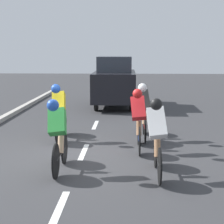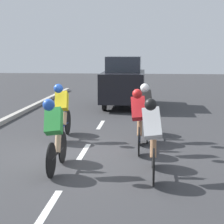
{
  "view_description": "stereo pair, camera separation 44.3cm",
  "coord_description": "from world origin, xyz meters",
  "px_view_note": "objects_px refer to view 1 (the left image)",
  "views": [
    {
      "loc": [
        -1.01,
        8.17,
        2.34
      ],
      "look_at": [
        -0.66,
        -0.26,
        0.95
      ],
      "focal_mm": 60.0,
      "sensor_mm": 36.0,
      "label": 1
    },
    {
      "loc": [
        -1.45,
        8.14,
        2.34
      ],
      "look_at": [
        -0.66,
        -0.26,
        0.95
      ],
      "focal_mm": 60.0,
      "sensor_mm": 36.0,
      "label": 2
    }
  ],
  "objects_px": {
    "cyclist_red": "(138,118)",
    "cyclist_white": "(157,135)",
    "cyclist_yellow": "(59,110)",
    "cyclist_green": "(58,133)",
    "support_car": "(115,81)",
    "cyclist_black": "(144,110)"
  },
  "relations": [
    {
      "from": "cyclist_white",
      "to": "cyclist_yellow",
      "type": "bearing_deg",
      "value": -50.58
    },
    {
      "from": "cyclist_red",
      "to": "cyclist_black",
      "type": "relative_size",
      "value": 0.96
    },
    {
      "from": "cyclist_green",
      "to": "cyclist_yellow",
      "type": "height_order",
      "value": "cyclist_yellow"
    },
    {
      "from": "cyclist_yellow",
      "to": "cyclist_green",
      "type": "bearing_deg",
      "value": 99.72
    },
    {
      "from": "cyclist_yellow",
      "to": "cyclist_black",
      "type": "xyz_separation_m",
      "value": [
        -2.22,
        -0.21,
        -0.01
      ]
    },
    {
      "from": "cyclist_black",
      "to": "support_car",
      "type": "height_order",
      "value": "support_car"
    },
    {
      "from": "cyclist_white",
      "to": "support_car",
      "type": "relative_size",
      "value": 0.43
    },
    {
      "from": "support_car",
      "to": "cyclist_black",
      "type": "bearing_deg",
      "value": 99.37
    },
    {
      "from": "cyclist_yellow",
      "to": "cyclist_black",
      "type": "height_order",
      "value": "cyclist_black"
    },
    {
      "from": "cyclist_red",
      "to": "cyclist_white",
      "type": "distance_m",
      "value": 1.85
    },
    {
      "from": "cyclist_green",
      "to": "cyclist_white",
      "type": "xyz_separation_m",
      "value": [
        -1.88,
        0.19,
        0.02
      ]
    },
    {
      "from": "cyclist_green",
      "to": "support_car",
      "type": "bearing_deg",
      "value": -95.17
    },
    {
      "from": "cyclist_red",
      "to": "cyclist_yellow",
      "type": "bearing_deg",
      "value": -26.35
    },
    {
      "from": "cyclist_yellow",
      "to": "support_car",
      "type": "relative_size",
      "value": 0.43
    },
    {
      "from": "cyclist_red",
      "to": "cyclist_white",
      "type": "relative_size",
      "value": 0.98
    },
    {
      "from": "cyclist_yellow",
      "to": "cyclist_white",
      "type": "bearing_deg",
      "value": 129.42
    },
    {
      "from": "cyclist_white",
      "to": "cyclist_red",
      "type": "bearing_deg",
      "value": -80.96
    },
    {
      "from": "cyclist_green",
      "to": "support_car",
      "type": "distance_m",
      "value": 8.79
    },
    {
      "from": "cyclist_green",
      "to": "support_car",
      "type": "xyz_separation_m",
      "value": [
        -0.79,
        -8.75,
        0.28
      ]
    },
    {
      "from": "cyclist_green",
      "to": "cyclist_red",
      "type": "bearing_deg",
      "value": -134.1
    },
    {
      "from": "cyclist_red",
      "to": "cyclist_green",
      "type": "height_order",
      "value": "cyclist_red"
    },
    {
      "from": "cyclist_red",
      "to": "support_car",
      "type": "bearing_deg",
      "value": -83.61
    }
  ]
}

